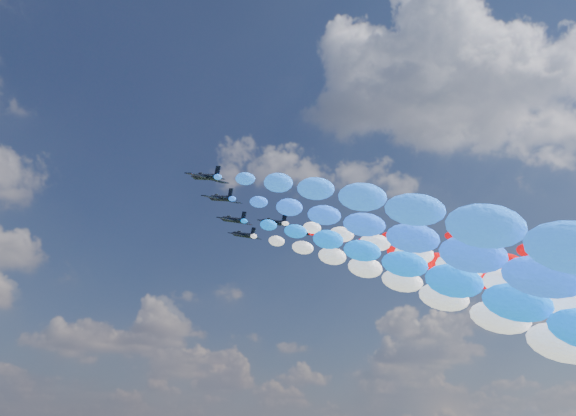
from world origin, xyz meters
TOP-DOWN VIEW (x-y plane):
  - jet_0 at (-26.11, -6.69)m, footprint 8.70×11.51m
  - trail_0 at (-26.11, -71.22)m, footprint 7.13×127.42m
  - jet_1 at (-17.92, 1.89)m, footprint 8.39×11.28m
  - trail_1 at (-17.92, -62.64)m, footprint 7.13×127.42m
  - jet_2 at (-8.41, 12.70)m, footprint 8.78×11.56m
  - trail_2 at (-8.41, -51.83)m, footprint 7.13×127.42m
  - jet_3 at (-0.24, 9.04)m, footprint 8.54×11.39m
  - trail_3 at (-0.24, -55.49)m, footprint 7.13×127.42m
  - jet_4 at (-0.29, 21.41)m, footprint 8.62×11.45m
  - trail_4 at (-0.29, -43.12)m, footprint 7.13×127.42m
  - jet_5 at (8.86, 11.61)m, footprint 8.34×11.25m
  - trail_5 at (8.86, -52.92)m, footprint 7.13×127.42m
  - jet_6 at (17.41, 4.57)m, footprint 8.82×11.59m
  - jet_7 at (28.14, -3.55)m, footprint 8.23×11.17m

SIDE VIEW (x-z plane):
  - trail_0 at x=-26.11m, z-range 40.59..103.65m
  - trail_1 at x=-17.92m, z-range 40.59..103.65m
  - trail_2 at x=-8.41m, z-range 40.59..103.65m
  - trail_3 at x=-0.24m, z-range 40.59..103.65m
  - trail_4 at x=-0.29m, z-range 40.59..103.65m
  - trail_5 at x=8.86m, z-range 40.59..103.65m
  - jet_0 at x=-26.11m, z-range 98.70..104.23m
  - jet_1 at x=-17.92m, z-range 98.70..104.23m
  - jet_2 at x=-8.41m, z-range 98.70..104.23m
  - jet_3 at x=-0.24m, z-range 98.70..104.23m
  - jet_4 at x=-0.29m, z-range 98.70..104.23m
  - jet_5 at x=8.86m, z-range 98.70..104.23m
  - jet_6 at x=17.41m, z-range 98.70..104.23m
  - jet_7 at x=28.14m, z-range 98.70..104.23m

